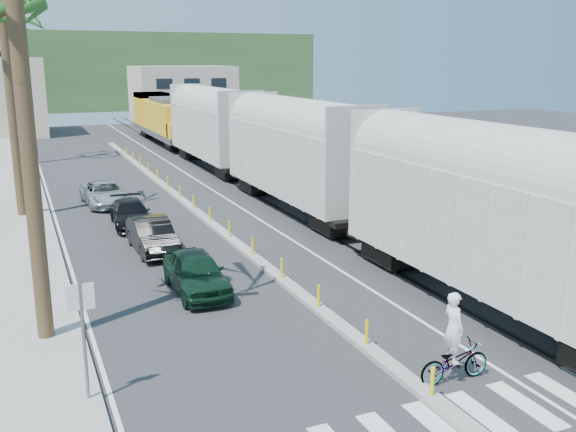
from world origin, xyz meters
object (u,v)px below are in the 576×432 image
(car_lead, at_px, (196,272))
(car_second, at_px, (152,235))
(cyclist, at_px, (454,353))
(street_sign, at_px, (83,324))

(car_lead, xyz_separation_m, car_second, (-0.40, 5.35, -0.01))
(car_lead, xyz_separation_m, cyclist, (4.12, -8.56, 0.05))
(car_second, bearing_deg, car_lead, -87.26)
(car_lead, distance_m, cyclist, 9.50)
(street_sign, relative_size, cyclist, 1.29)
(car_second, height_order, cyclist, cyclist)
(car_second, xyz_separation_m, cyclist, (4.52, -13.91, 0.07))
(car_second, bearing_deg, street_sign, -109.94)
(street_sign, distance_m, cyclist, 8.77)
(street_sign, height_order, cyclist, street_sign)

